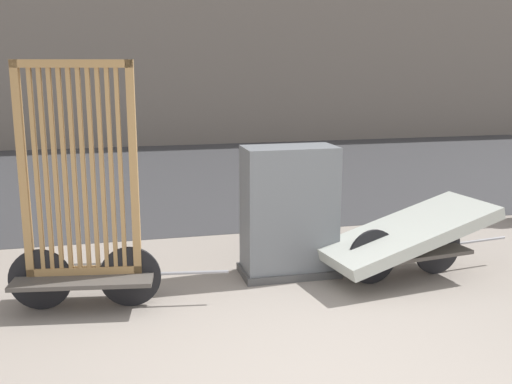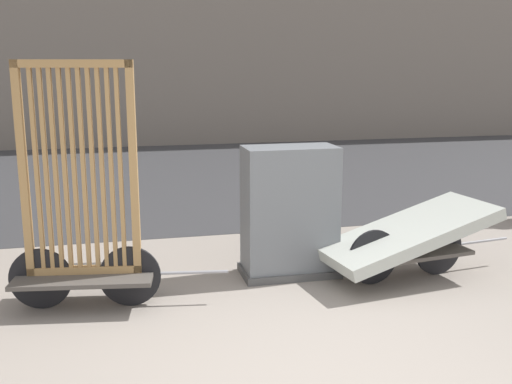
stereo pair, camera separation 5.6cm
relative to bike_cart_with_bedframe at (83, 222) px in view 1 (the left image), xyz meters
name	(u,v)px [view 1 (the left image)]	position (x,y,z in m)	size (l,w,h in m)	color
road_strip	(179,175)	(1.63, 6.67, -0.83)	(56.00, 9.16, 0.01)	#38383A
bike_cart_with_bedframe	(83,222)	(0.00, 0.00, 0.00)	(2.01, 0.80, 2.27)	#4C4742
bike_cart_with_mattress	(407,236)	(3.26, 0.00, -0.37)	(2.26, 1.10, 0.80)	#4C4742
utility_cabinet	(289,215)	(2.09, 0.43, -0.18)	(1.03, 0.56, 1.39)	#4C4C4C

